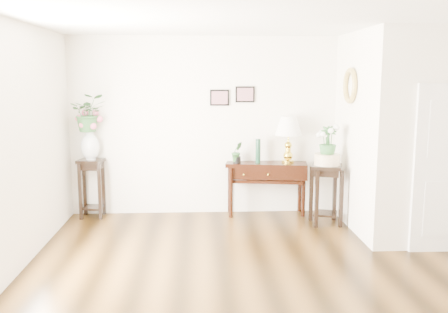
{
  "coord_description": "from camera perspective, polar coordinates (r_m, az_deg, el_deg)",
  "views": [
    {
      "loc": [
        -0.98,
        -5.11,
        2.19
      ],
      "look_at": [
        -0.65,
        1.3,
        1.15
      ],
      "focal_mm": 40.0,
      "sensor_mm": 36.0,
      "label": 1
    }
  ],
  "objects": [
    {
      "name": "wall_front",
      "position": [
        2.67,
        18.89,
        -8.42
      ],
      "size": [
        6.0,
        0.02,
        2.8
      ],
      "primitive_type": "cube",
      "color": "silver",
      "rests_on": "ground"
    },
    {
      "name": "art_print_left",
      "position": [
        7.85,
        -0.51,
        6.74
      ],
      "size": [
        0.3,
        0.02,
        0.25
      ],
      "primitive_type": "cube",
      "color": "black",
      "rests_on": "wall_back"
    },
    {
      "name": "narcissus",
      "position": [
        7.43,
        11.77,
        1.67
      ],
      "size": [
        0.32,
        0.32,
        0.45
      ],
      "primitive_type": "imported",
      "rotation": [
        0.0,
        0.0,
        -0.35
      ],
      "color": "#2B5F2C",
      "rests_on": "ceramic_bowl"
    },
    {
      "name": "wall_ornament",
      "position": [
        7.33,
        14.19,
        7.85
      ],
      "size": [
        0.07,
        0.51,
        0.51
      ],
      "primitive_type": "torus",
      "rotation": [
        0.0,
        1.57,
        0.0
      ],
      "color": "#D4B75E",
      "rests_on": "partition"
    },
    {
      "name": "potted_plant",
      "position": [
        7.79,
        1.49,
        0.41
      ],
      "size": [
        0.21,
        0.19,
        0.31
      ],
      "primitive_type": "imported",
      "rotation": [
        0.0,
        0.0,
        0.39
      ],
      "color": "#2B5F2C",
      "rests_on": "console_table"
    },
    {
      "name": "table_lamp",
      "position": [
        7.87,
        7.36,
        1.84
      ],
      "size": [
        0.51,
        0.51,
        0.74
      ],
      "primitive_type": "cube",
      "rotation": [
        0.0,
        0.0,
        0.24
      ],
      "color": "yellow",
      "rests_on": "console_table"
    },
    {
      "name": "plant_stand_a",
      "position": [
        8.05,
        -14.85,
        -3.53
      ],
      "size": [
        0.41,
        0.41,
        0.91
      ],
      "primitive_type": "cube",
      "rotation": [
        0.0,
        0.0,
        -0.16
      ],
      "color": "black",
      "rests_on": "floor"
    },
    {
      "name": "wall_back",
      "position": [
        7.96,
        4.18,
        3.5
      ],
      "size": [
        6.0,
        0.02,
        2.8
      ],
      "primitive_type": "cube",
      "color": "silver",
      "rests_on": "ground"
    },
    {
      "name": "partition",
      "position": [
        7.58,
        21.09,
        2.63
      ],
      "size": [
        1.8,
        1.95,
        2.8
      ],
      "primitive_type": "cube",
      "color": "silver",
      "rests_on": "floor"
    },
    {
      "name": "ceiling",
      "position": [
        5.24,
        8.18,
        15.84
      ],
      "size": [
        6.0,
        5.5,
        0.02
      ],
      "primitive_type": "cube",
      "color": "white",
      "rests_on": "ground"
    },
    {
      "name": "plant_stand_b",
      "position": [
        7.57,
        11.57,
        -4.28
      ],
      "size": [
        0.53,
        0.53,
        0.89
      ],
      "primitive_type": "cube",
      "rotation": [
        0.0,
        0.0,
        -0.31
      ],
      "color": "black",
      "rests_on": "floor"
    },
    {
      "name": "floor",
      "position": [
        5.64,
        7.51,
        -13.68
      ],
      "size": [
        6.0,
        5.5,
        0.02
      ],
      "primitive_type": "cube",
      "color": "#4B3011",
      "rests_on": "ground"
    },
    {
      "name": "art_print_right",
      "position": [
        7.88,
        2.42,
        7.11
      ],
      "size": [
        0.3,
        0.02,
        0.25
      ],
      "primitive_type": "cube",
      "color": "black",
      "rests_on": "wall_back"
    },
    {
      "name": "console_table",
      "position": [
        7.95,
        4.83,
        -3.67
      ],
      "size": [
        1.31,
        0.61,
        0.84
      ],
      "primitive_type": "cube",
      "rotation": [
        0.0,
        0.0,
        -0.16
      ],
      "color": "black",
      "rests_on": "floor"
    },
    {
      "name": "green_vase",
      "position": [
        7.82,
        3.9,
        0.52
      ],
      "size": [
        0.08,
        0.08,
        0.38
      ],
      "primitive_type": "cylinder",
      "rotation": [
        0.0,
        0.0,
        0.07
      ],
      "color": "#143825",
      "rests_on": "console_table"
    },
    {
      "name": "ceramic_bowl",
      "position": [
        7.47,
        11.7,
        -0.35
      ],
      "size": [
        0.45,
        0.45,
        0.17
      ],
      "primitive_type": "cylinder",
      "rotation": [
        0.0,
        0.0,
        0.24
      ],
      "color": "beige",
      "rests_on": "plant_stand_b"
    },
    {
      "name": "porcelain_vase",
      "position": [
        7.93,
        -15.05,
        1.29
      ],
      "size": [
        0.29,
        0.29,
        0.48
      ],
      "primitive_type": null,
      "rotation": [
        0.0,
        0.0,
        -0.04
      ],
      "color": "silver",
      "rests_on": "plant_stand_a"
    },
    {
      "name": "lily_arrangement",
      "position": [
        7.88,
        -15.2,
        4.63
      ],
      "size": [
        0.6,
        0.54,
        0.58
      ],
      "primitive_type": "imported",
      "rotation": [
        0.0,
        0.0,
        0.2
      ],
      "color": "#2B5F2C",
      "rests_on": "porcelain_vase"
    },
    {
      "name": "wall_left",
      "position": [
        5.55,
        -24.24,
        0.24
      ],
      "size": [
        0.02,
        5.5,
        2.8
      ],
      "primitive_type": "cube",
      "color": "silver",
      "rests_on": "ground"
    }
  ]
}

